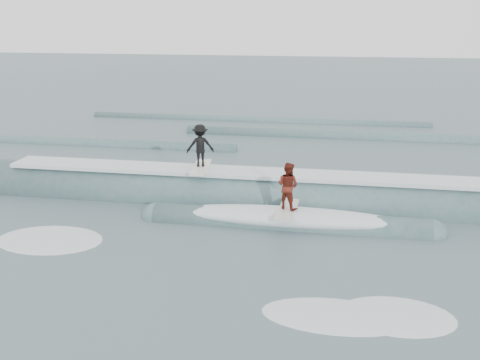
# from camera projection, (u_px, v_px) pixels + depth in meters

# --- Properties ---
(ground) EXTENTS (160.00, 160.00, 0.00)m
(ground) POSITION_uv_depth(u_px,v_px,m) (202.00, 285.00, 13.66)
(ground) COLOR #425760
(ground) RESTS_ON ground
(breaking_wave) EXTENTS (22.97, 3.86, 2.17)m
(breaking_wave) POSITION_uv_depth(u_px,v_px,m) (250.00, 202.00, 19.54)
(breaking_wave) COLOR #385F5D
(breaking_wave) RESTS_ON ground
(surfer_black) EXTENTS (1.14, 2.04, 1.66)m
(surfer_black) POSITION_uv_depth(u_px,v_px,m) (200.00, 148.00, 19.57)
(surfer_black) COLOR white
(surfer_black) RESTS_ON ground
(surfer_red) EXTENTS (0.93, 2.03, 1.64)m
(surfer_red) POSITION_uv_depth(u_px,v_px,m) (288.00, 189.00, 17.15)
(surfer_red) COLOR silver
(surfer_red) RESTS_ON ground
(whitewater) EXTENTS (14.28, 8.83, 0.10)m
(whitewater) POSITION_uv_depth(u_px,v_px,m) (179.00, 308.00, 12.56)
(whitewater) COLOR white
(whitewater) RESTS_ON ground
(far_swells) EXTENTS (40.41, 8.65, 0.80)m
(far_swells) POSITION_uv_depth(u_px,v_px,m) (239.00, 135.00, 30.62)
(far_swells) COLOR #385F5D
(far_swells) RESTS_ON ground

